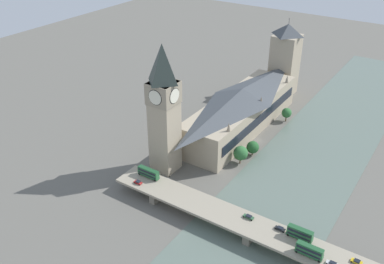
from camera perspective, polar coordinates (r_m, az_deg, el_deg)
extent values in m
plane|color=#605E56|center=(251.82, 8.86, -1.15)|extent=(600.00, 600.00, 0.00)
cube|color=slate|center=(242.56, 15.81, -3.27)|extent=(53.26, 360.00, 0.30)
cube|color=tan|center=(259.54, 6.57, 2.44)|extent=(26.44, 100.38, 19.34)
cube|color=black|center=(254.14, 9.25, 1.86)|extent=(0.40, 92.35, 5.80)
pyramid|color=#3D4247|center=(253.90, 6.74, 5.07)|extent=(25.91, 98.38, 6.85)
cone|color=gray|center=(282.17, 12.56, 6.91)|extent=(2.20, 2.20, 5.00)
cone|color=gray|center=(249.62, 9.21, 4.21)|extent=(2.20, 2.20, 5.00)
cone|color=gray|center=(218.89, 4.92, 0.69)|extent=(2.20, 2.20, 5.00)
cube|color=tan|center=(212.91, -3.67, 0.62)|extent=(12.13, 12.13, 48.57)
cube|color=gray|center=(204.50, -3.83, 5.24)|extent=(12.86, 12.86, 10.92)
cylinder|color=black|center=(201.09, -2.41, 4.84)|extent=(0.50, 7.71, 7.71)
cylinder|color=silver|center=(201.02, -2.38, 4.83)|extent=(0.62, 7.14, 7.14)
cylinder|color=black|center=(208.05, -5.22, 5.62)|extent=(0.50, 7.71, 7.71)
cylinder|color=silver|center=(208.12, -5.24, 5.63)|extent=(0.62, 7.14, 7.14)
cylinder|color=black|center=(209.05, -2.80, 5.83)|extent=(7.71, 0.50, 7.71)
cylinder|color=silver|center=(209.14, -2.78, 5.84)|extent=(7.14, 0.62, 7.14)
cylinder|color=black|center=(200.05, -4.91, 4.62)|extent=(7.71, 0.50, 7.71)
cylinder|color=silver|center=(199.96, -4.93, 4.61)|extent=(7.14, 0.62, 7.14)
pyramid|color=#2D3833|center=(198.87, -3.98, 9.15)|extent=(12.38, 12.38, 18.80)
cube|color=tan|center=(307.84, 12.20, 8.73)|extent=(16.91, 16.91, 42.27)
pyramid|color=#3D4247|center=(300.18, 12.71, 13.18)|extent=(16.91, 16.91, 7.61)
cylinder|color=#333338|center=(298.67, 12.83, 14.25)|extent=(0.30, 0.30, 4.00)
cube|color=gray|center=(184.93, 8.06, -13.11)|extent=(3.00, 12.56, 5.20)
cube|color=gray|center=(204.24, -4.30, -8.09)|extent=(3.00, 12.56, 5.20)
cube|color=gray|center=(182.79, 8.13, -12.37)|extent=(138.52, 14.77, 1.20)
cube|color=#235B33|center=(173.27, 15.34, -15.29)|extent=(10.51, 2.46, 1.99)
cube|color=black|center=(172.99, 15.36, -15.19)|extent=(9.45, 2.52, 0.87)
cube|color=#235B33|center=(171.79, 15.44, -14.77)|extent=(10.30, 2.46, 2.33)
cube|color=black|center=(171.71, 15.44, -14.74)|extent=(9.45, 2.52, 1.12)
cube|color=#1E4E2B|center=(170.94, 15.49, -14.47)|extent=(10.19, 2.33, 0.16)
cylinder|color=black|center=(175.44, 14.03, -14.79)|extent=(1.02, 0.28, 1.02)
cylinder|color=black|center=(173.87, 13.76, -15.24)|extent=(1.02, 0.28, 1.02)
cylinder|color=black|center=(174.02, 16.81, -15.73)|extent=(1.02, 0.28, 1.02)
cylinder|color=black|center=(172.44, 16.56, -16.19)|extent=(1.02, 0.28, 1.02)
cube|color=#235B33|center=(207.75, -5.82, -5.67)|extent=(11.46, 2.51, 1.89)
cube|color=black|center=(207.53, -5.82, -5.58)|extent=(10.32, 2.57, 0.83)
cube|color=#235B33|center=(206.58, -5.84, -5.20)|extent=(11.23, 2.51, 2.22)
cube|color=black|center=(206.51, -5.85, -5.18)|extent=(10.32, 2.57, 1.07)
cube|color=#1E4E2B|center=(205.90, -5.86, -4.93)|extent=(11.12, 2.38, 0.16)
cylinder|color=black|center=(211.55, -6.64, -5.28)|extent=(1.10, 0.28, 1.10)
cylinder|color=black|center=(210.15, -7.04, -5.57)|extent=(1.10, 0.28, 1.10)
cylinder|color=black|center=(206.47, -4.57, -6.13)|extent=(1.10, 0.28, 1.10)
cylinder|color=black|center=(205.03, -4.97, -6.44)|extent=(1.10, 0.28, 1.10)
cube|color=#235B33|center=(179.26, 14.15, -13.25)|extent=(10.40, 2.49, 2.04)
cube|color=black|center=(178.99, 14.17, -13.15)|extent=(9.36, 2.55, 0.90)
cube|color=#235B33|center=(177.80, 14.24, -12.72)|extent=(10.19, 2.49, 2.39)
cube|color=black|center=(177.72, 14.24, -12.69)|extent=(9.36, 2.55, 1.15)
cube|color=#1E4E2B|center=(176.97, 14.29, -12.42)|extent=(10.09, 2.37, 0.16)
cylinder|color=black|center=(181.57, 12.95, -12.80)|extent=(1.08, 0.28, 1.08)
cylinder|color=black|center=(179.94, 12.67, -13.22)|extent=(1.08, 0.28, 1.08)
cylinder|color=black|center=(179.93, 15.53, -13.68)|extent=(1.08, 0.28, 1.08)
cylinder|color=black|center=(178.29, 15.28, -14.12)|extent=(1.08, 0.28, 1.08)
cube|color=#2D5638|center=(185.27, 7.54, -11.16)|extent=(4.54, 1.80, 0.65)
cube|color=black|center=(184.86, 7.59, -11.04)|extent=(2.36, 1.62, 0.49)
cylinder|color=black|center=(186.55, 7.15, -10.89)|extent=(0.68, 0.22, 0.68)
cylinder|color=black|center=(185.42, 6.92, -11.17)|extent=(0.68, 0.22, 0.68)
cylinder|color=black|center=(185.45, 8.15, -11.27)|extent=(0.68, 0.22, 0.68)
cylinder|color=black|center=(184.31, 7.92, -11.55)|extent=(0.68, 0.22, 0.68)
cube|color=silver|center=(172.76, 18.21, -16.38)|extent=(4.62, 1.72, 0.69)
cube|color=black|center=(172.32, 18.29, -16.26)|extent=(2.40, 1.55, 0.52)
cylinder|color=black|center=(173.69, 17.68, -16.09)|extent=(0.68, 0.22, 0.68)
cylinder|color=black|center=(172.60, 17.52, -16.41)|extent=(0.68, 0.22, 0.68)
cube|color=black|center=(181.87, 11.65, -12.53)|extent=(4.30, 1.72, 0.64)
cube|color=black|center=(181.46, 11.70, -12.41)|extent=(2.24, 1.55, 0.52)
cylinder|color=black|center=(182.98, 11.24, -12.27)|extent=(0.65, 0.22, 0.65)
cylinder|color=black|center=(181.89, 11.04, -12.55)|extent=(0.65, 0.22, 0.65)
cylinder|color=black|center=(182.18, 12.24, -12.62)|extent=(0.65, 0.22, 0.65)
cylinder|color=black|center=(181.08, 12.04, -12.90)|extent=(0.65, 0.22, 0.65)
cube|color=maroon|center=(204.47, -7.22, -6.69)|extent=(3.89, 1.86, 0.67)
cube|color=black|center=(204.04, -7.20, -6.56)|extent=(2.02, 1.67, 0.59)
cylinder|color=black|center=(205.93, -7.38, -6.49)|extent=(0.65, 0.22, 0.65)
cylinder|color=black|center=(204.93, -7.69, -6.72)|extent=(0.65, 0.22, 0.65)
cylinder|color=black|center=(204.32, -6.74, -6.77)|extent=(0.65, 0.22, 0.65)
cylinder|color=black|center=(203.31, -7.04, -7.00)|extent=(0.65, 0.22, 0.65)
cube|color=gold|center=(176.58, 21.09, -15.84)|extent=(4.10, 1.89, 0.59)
cube|color=black|center=(176.21, 21.17, -15.73)|extent=(2.13, 1.70, 0.46)
cylinder|color=black|center=(177.45, 20.66, -15.55)|extent=(0.70, 0.22, 0.70)
cylinder|color=black|center=(176.20, 20.51, -15.90)|extent=(0.70, 0.22, 0.70)
cylinder|color=black|center=(177.24, 21.65, -15.86)|extent=(0.70, 0.22, 0.70)
cylinder|color=brown|center=(275.55, 12.41, 1.72)|extent=(0.70, 0.70, 3.27)
sphere|color=#2D6633|center=(273.63, 12.50, 2.51)|extent=(6.22, 6.22, 6.22)
cylinder|color=brown|center=(229.59, 6.43, -3.83)|extent=(0.70, 0.70, 2.97)
sphere|color=#2D6633|center=(227.01, 6.50, -2.82)|extent=(7.76, 7.76, 7.76)
cylinder|color=brown|center=(237.54, 8.03, -2.83)|extent=(0.70, 0.70, 2.02)
sphere|color=#235628|center=(235.48, 8.10, -2.02)|extent=(6.88, 6.88, 6.88)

